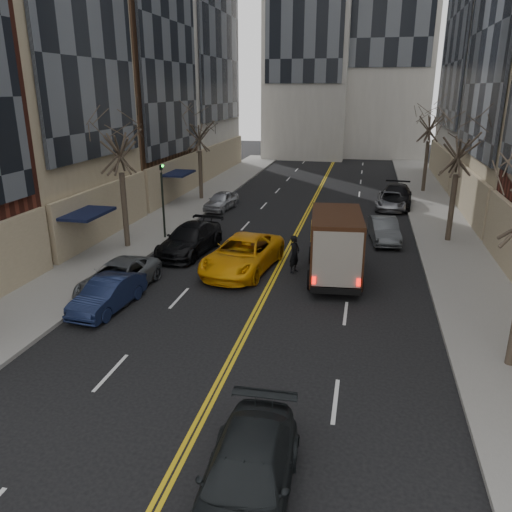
{
  "coord_description": "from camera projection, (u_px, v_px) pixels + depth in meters",
  "views": [
    {
      "loc": [
        3.9,
        -4.38,
        8.48
      ],
      "look_at": [
        -0.1,
        13.81,
        2.2
      ],
      "focal_mm": 35.0,
      "sensor_mm": 36.0,
      "label": 1
    }
  ],
  "objects": [
    {
      "name": "parked_lf_b",
      "position": [
        108.0,
        294.0,
        19.98
      ],
      "size": [
        1.71,
        4.04,
        1.3
      ],
      "primitive_type": "imported",
      "rotation": [
        0.0,
        0.0,
        -0.09
      ],
      "color": "#111935",
      "rests_on": "ground"
    },
    {
      "name": "tree_lf_mid",
      "position": [
        118.0,
        127.0,
        25.75
      ],
      "size": [
        3.2,
        3.2,
        8.91
      ],
      "color": "#382D23",
      "rests_on": "sidewalk_left"
    },
    {
      "name": "tree_rt_far",
      "position": [
        431.0,
        111.0,
        40.63
      ],
      "size": [
        3.2,
        3.2,
        9.11
      ],
      "color": "#382D23",
      "rests_on": "sidewalk_right"
    },
    {
      "name": "parked_lf_d",
      "position": [
        190.0,
        239.0,
        26.82
      ],
      "size": [
        2.7,
        5.47,
        1.53
      ],
      "primitive_type": "imported",
      "rotation": [
        0.0,
        0.0,
        -0.11
      ],
      "color": "black",
      "rests_on": "ground"
    },
    {
      "name": "tree_lf_far",
      "position": [
        199.0,
        122.0,
        37.96
      ],
      "size": [
        3.2,
        3.2,
        8.12
      ],
      "color": "#382D23",
      "rests_on": "sidewalk_left"
    },
    {
      "name": "parked_rt_c",
      "position": [
        396.0,
        196.0,
        37.44
      ],
      "size": [
        2.66,
        5.64,
        1.59
      ],
      "primitive_type": "imported",
      "rotation": [
        0.0,
        0.0,
        -0.08
      ],
      "color": "black",
      "rests_on": "ground"
    },
    {
      "name": "parked_rt_b",
      "position": [
        391.0,
        200.0,
        36.75
      ],
      "size": [
        2.45,
        4.75,
        1.28
      ],
      "primitive_type": "imported",
      "rotation": [
        0.0,
        0.0,
        -0.07
      ],
      "color": "#95969C",
      "rests_on": "ground"
    },
    {
      "name": "sidewalk_left",
      "position": [
        171.0,
        217.0,
        34.35
      ],
      "size": [
        4.0,
        66.0,
        0.15
      ],
      "primitive_type": "cube",
      "color": "slate",
      "rests_on": "ground"
    },
    {
      "name": "observer_sedan",
      "position": [
        247.0,
        478.0,
        10.5
      ],
      "size": [
        2.06,
        4.8,
        1.38
      ],
      "rotation": [
        0.0,
        0.0,
        0.03
      ],
      "color": "black",
      "rests_on": "ground"
    },
    {
      "name": "tree_rt_mid",
      "position": [
        461.0,
        133.0,
        26.93
      ],
      "size": [
        3.2,
        3.2,
        8.32
      ],
      "color": "#382D23",
      "rests_on": "sidewalk_right"
    },
    {
      "name": "traffic_signal",
      "position": [
        162.0,
        192.0,
        28.52
      ],
      "size": [
        0.29,
        0.26,
        4.7
      ],
      "color": "black",
      "rests_on": "sidewalk_left"
    },
    {
      "name": "parked_lf_c",
      "position": [
        118.0,
        278.0,
        21.66
      ],
      "size": [
        2.35,
        4.84,
        1.33
      ],
      "primitive_type": "imported",
      "rotation": [
        0.0,
        0.0,
        -0.03
      ],
      "color": "#53575B",
      "rests_on": "ground"
    },
    {
      "name": "ups_truck",
      "position": [
        335.0,
        245.0,
        23.0
      ],
      "size": [
        2.8,
        6.02,
        3.2
      ],
      "rotation": [
        0.0,
        0.0,
        0.09
      ],
      "color": "black",
      "rests_on": "ground"
    },
    {
      "name": "parked_lf_e",
      "position": [
        221.0,
        201.0,
        36.54
      ],
      "size": [
        2.06,
        4.02,
        1.31
      ],
      "primitive_type": "imported",
      "rotation": [
        0.0,
        0.0,
        -0.14
      ],
      "color": "#AEB0B6",
      "rests_on": "ground"
    },
    {
      "name": "sidewalk_right",
      "position": [
        446.0,
        232.0,
        30.69
      ],
      "size": [
        4.0,
        66.0,
        0.15
      ],
      "primitive_type": "cube",
      "color": "slate",
      "rests_on": "ground"
    },
    {
      "name": "pedestrian",
      "position": [
        295.0,
        254.0,
        23.93
      ],
      "size": [
        0.67,
        0.79,
        1.84
      ],
      "primitive_type": "imported",
      "rotation": [
        0.0,
        0.0,
        1.18
      ],
      "color": "black",
      "rests_on": "ground"
    },
    {
      "name": "parked_rt_a",
      "position": [
        384.0,
        230.0,
        28.88
      ],
      "size": [
        1.92,
        4.28,
        1.36
      ],
      "primitive_type": "imported",
      "rotation": [
        0.0,
        0.0,
        0.12
      ],
      "color": "#494C50",
      "rests_on": "ground"
    },
    {
      "name": "taxi",
      "position": [
        243.0,
        254.0,
        24.21
      ],
      "size": [
        3.46,
        6.21,
        1.64
      ],
      "primitive_type": "imported",
      "rotation": [
        0.0,
        0.0,
        -0.13
      ],
      "color": "orange",
      "rests_on": "ground"
    }
  ]
}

